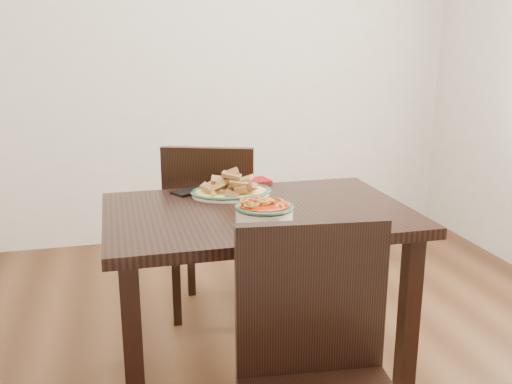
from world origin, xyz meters
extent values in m
plane|color=#3C2313|center=(0.00, 0.00, 0.00)|extent=(3.50, 3.50, 0.00)
cube|color=beige|center=(0.00, 1.75, 1.30)|extent=(3.50, 0.10, 2.60)
cube|color=black|center=(-0.11, -0.12, 0.73)|extent=(1.11, 0.74, 0.04)
cube|color=black|center=(-0.59, -0.42, 0.35)|extent=(0.06, 0.06, 0.71)
cube|color=black|center=(0.38, -0.42, 0.35)|extent=(0.06, 0.06, 0.71)
cube|color=black|center=(-0.59, 0.18, 0.35)|extent=(0.06, 0.06, 0.71)
cube|color=black|center=(0.38, 0.18, 0.35)|extent=(0.06, 0.06, 0.71)
cube|color=black|center=(-0.14, 0.59, 0.43)|extent=(0.54, 0.54, 0.04)
cube|color=black|center=(0.08, 0.69, 0.21)|extent=(0.04, 0.04, 0.41)
cube|color=black|center=(-0.24, 0.81, 0.21)|extent=(0.04, 0.04, 0.41)
cube|color=black|center=(-0.04, 0.37, 0.21)|extent=(0.04, 0.04, 0.41)
cube|color=black|center=(-0.36, 0.49, 0.21)|extent=(0.04, 0.04, 0.41)
cube|color=black|center=(-0.20, 0.41, 0.67)|extent=(0.41, 0.18, 0.44)
cube|color=black|center=(-0.11, -0.72, 0.67)|extent=(0.42, 0.08, 0.44)
ellipsoid|color=white|center=(-0.16, 0.09, 0.76)|extent=(0.32, 0.24, 0.02)
ellipsoid|color=#DCC14D|center=(-0.16, 0.09, 0.76)|extent=(0.30, 0.23, 0.01)
torus|color=#1A3A23|center=(-0.16, 0.09, 0.77)|extent=(0.25, 0.25, 0.01)
cylinder|color=beige|center=(-0.12, -0.28, 0.78)|extent=(0.20, 0.20, 0.06)
torus|color=#183520|center=(-0.12, -0.28, 0.81)|extent=(0.21, 0.21, 0.02)
cylinder|color=#9C2507|center=(-0.12, -0.28, 0.81)|extent=(0.17, 0.17, 0.01)
cube|color=black|center=(-0.31, 0.18, 0.76)|extent=(0.17, 0.15, 0.01)
cube|color=maroon|center=(-0.02, 0.28, 0.76)|extent=(0.15, 0.13, 0.01)
camera|label=1|loc=(-0.61, -2.07, 1.36)|focal=40.00mm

